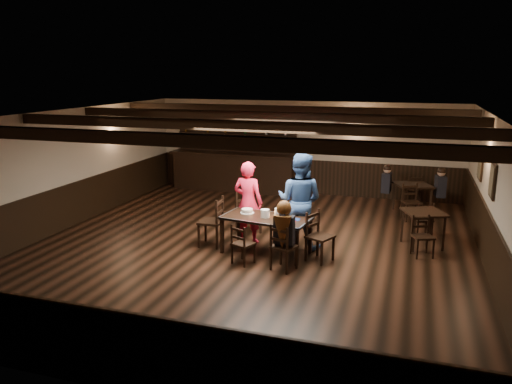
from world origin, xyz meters
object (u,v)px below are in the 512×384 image
(man_blue, at_px, (300,201))
(cake, at_px, (247,211))
(bar_counter, at_px, (234,166))
(dining_table, at_px, (266,220))
(chair_near_right, at_px, (282,244))
(woman_pink, at_px, (248,202))
(chair_near_left, at_px, (241,241))

(man_blue, distance_m, cake, 1.08)
(man_blue, distance_m, bar_counter, 5.33)
(dining_table, relative_size, chair_near_right, 2.08)
(man_blue, relative_size, cake, 6.96)
(woman_pink, distance_m, bar_counter, 4.82)
(man_blue, bearing_deg, chair_near_right, 96.05)
(dining_table, distance_m, chair_near_left, 0.80)
(dining_table, xyz_separation_m, man_blue, (0.54, 0.58, 0.30))
(man_blue, relative_size, bar_counter, 0.50)
(man_blue, bearing_deg, bar_counter, -48.95)
(dining_table, distance_m, bar_counter, 5.54)
(dining_table, xyz_separation_m, bar_counter, (-2.48, 4.96, 0.04))
(bar_counter, bearing_deg, dining_table, -63.46)
(woman_pink, bearing_deg, chair_near_right, 134.55)
(chair_near_left, distance_m, woman_pink, 1.35)
(chair_near_right, bearing_deg, man_blue, 89.51)
(chair_near_left, height_order, chair_near_right, chair_near_right)
(dining_table, height_order, man_blue, man_blue)
(chair_near_right, xyz_separation_m, woman_pink, (-1.08, 1.33, 0.36))
(chair_near_left, bearing_deg, cake, 100.80)
(dining_table, height_order, woman_pink, woman_pink)
(chair_near_left, xyz_separation_m, bar_counter, (-2.20, 5.67, 0.27))
(bar_counter, bearing_deg, chair_near_right, -62.39)
(chair_near_left, xyz_separation_m, chair_near_right, (0.80, -0.07, 0.06))
(chair_near_left, xyz_separation_m, woman_pink, (-0.28, 1.25, 0.41))
(dining_table, height_order, bar_counter, bar_counter)
(woman_pink, xyz_separation_m, man_blue, (1.09, 0.03, 0.11))
(chair_near_left, distance_m, bar_counter, 6.09)
(chair_near_left, distance_m, cake, 0.94)
(cake, distance_m, bar_counter, 5.22)
(chair_near_left, relative_size, bar_counter, 0.20)
(cake, bearing_deg, chair_near_right, -43.91)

